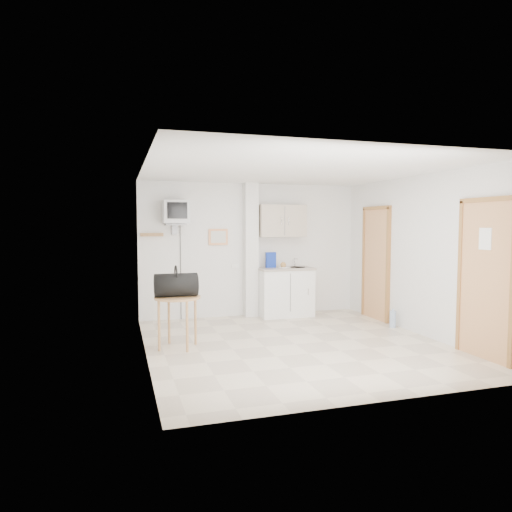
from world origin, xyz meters
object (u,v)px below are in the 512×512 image
object	(u,v)px
crt_television	(176,213)
round_table	(177,303)
duffel_bag	(176,285)
water_bottle	(393,319)

from	to	relation	value
crt_television	round_table	distance (m)	2.16
duffel_bag	water_bottle	world-z (taller)	duffel_bag
duffel_bag	round_table	bearing A→B (deg)	3.88
crt_television	duffel_bag	bearing A→B (deg)	-97.24
round_table	water_bottle	xyz separation A→B (m)	(3.62, 0.22, -0.49)
duffel_bag	crt_television	bearing A→B (deg)	82.65
crt_television	round_table	bearing A→B (deg)	-96.66
crt_television	water_bottle	bearing A→B (deg)	-23.57
crt_television	duffel_bag	distance (m)	2.02
round_table	duffel_bag	xyz separation A→B (m)	(-0.02, -0.00, 0.26)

